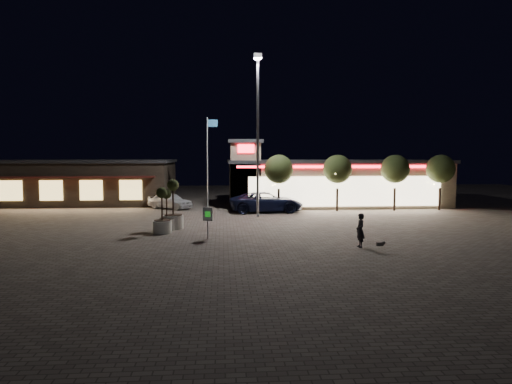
{
  "coord_description": "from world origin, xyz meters",
  "views": [
    {
      "loc": [
        -0.71,
        -26.9,
        4.71
      ],
      "look_at": [
        1.72,
        6.0,
        2.07
      ],
      "focal_mm": 32.0,
      "sensor_mm": 36.0,
      "label": 1
    }
  ],
  "objects": [
    {
      "name": "string_tree_d",
      "position": [
        18.0,
        11.0,
        3.56
      ],
      "size": [
        2.42,
        2.42,
        4.79
      ],
      "color": "#332319",
      "rests_on": "ground"
    },
    {
      "name": "pedestrian",
      "position": [
        6.33,
        -4.21,
        0.88
      ],
      "size": [
        0.46,
        0.67,
        1.77
      ],
      "primitive_type": "imported",
      "rotation": [
        0.0,
        0.0,
        -1.51
      ],
      "color": "black",
      "rests_on": "ground"
    },
    {
      "name": "string_tree_c",
      "position": [
        14.0,
        11.0,
        3.56
      ],
      "size": [
        2.42,
        2.42,
        4.79
      ],
      "color": "#332319",
      "rests_on": "ground"
    },
    {
      "name": "dog",
      "position": [
        7.33,
        -4.54,
        0.25
      ],
      "size": [
        0.46,
        0.17,
        0.25
      ],
      "color": "#59514C",
      "rests_on": "ground"
    },
    {
      "name": "restaurant_building",
      "position": [
        -14.0,
        19.97,
        2.16
      ],
      "size": [
        16.4,
        11.0,
        4.3
      ],
      "color": "#382D23",
      "rests_on": "ground"
    },
    {
      "name": "planter_left",
      "position": [
        -3.89,
        2.57,
        0.99
      ],
      "size": [
        1.3,
        1.3,
        3.2
      ],
      "color": "silver",
      "rests_on": "ground"
    },
    {
      "name": "planter_right",
      "position": [
        -4.25,
        2.1,
        0.8
      ],
      "size": [
        1.06,
        1.06,
        2.6
      ],
      "color": "silver",
      "rests_on": "ground"
    },
    {
      "name": "flagpole",
      "position": [
        -1.9,
        13.0,
        4.74
      ],
      "size": [
        0.95,
        0.1,
        8.0
      ],
      "color": "white",
      "rests_on": "ground"
    },
    {
      "name": "white_sedan",
      "position": [
        -5.37,
        13.77,
        0.73
      ],
      "size": [
        4.46,
        3.89,
        1.45
      ],
      "primitive_type": "imported",
      "rotation": [
        0.0,
        0.0,
        0.95
      ],
      "color": "white",
      "rests_on": "ground"
    },
    {
      "name": "pickup_truck",
      "position": [
        2.95,
        10.76,
        0.85
      ],
      "size": [
        6.27,
        3.23,
        1.69
      ],
      "primitive_type": "imported",
      "rotation": [
        0.0,
        0.0,
        1.64
      ],
      "color": "black",
      "rests_on": "ground"
    },
    {
      "name": "string_tree_b",
      "position": [
        9.0,
        11.0,
        3.56
      ],
      "size": [
        2.42,
        2.42,
        4.79
      ],
      "color": "#332319",
      "rests_on": "ground"
    },
    {
      "name": "valet_sign",
      "position": [
        -1.56,
        -1.16,
        1.25
      ],
      "size": [
        0.57,
        0.26,
        1.79
      ],
      "color": "gray",
      "rests_on": "ground"
    },
    {
      "name": "floodlight_pole",
      "position": [
        2.0,
        8.0,
        7.02
      ],
      "size": [
        0.6,
        0.4,
        12.38
      ],
      "color": "gray",
      "rests_on": "ground"
    },
    {
      "name": "retail_building",
      "position": [
        9.51,
        15.82,
        2.21
      ],
      "size": [
        20.4,
        8.4,
        6.1
      ],
      "color": "tan",
      "rests_on": "ground"
    },
    {
      "name": "ground",
      "position": [
        0.0,
        0.0,
        0.0
      ],
      "size": [
        90.0,
        90.0,
        0.0
      ],
      "primitive_type": "plane",
      "color": "#6B6057",
      "rests_on": "ground"
    },
    {
      "name": "planter_mid",
      "position": [
        -4.38,
        0.89,
        0.87
      ],
      "size": [
        1.14,
        1.14,
        2.81
      ],
      "color": "silver",
      "rests_on": "ground"
    },
    {
      "name": "string_tree_a",
      "position": [
        4.0,
        11.0,
        3.56
      ],
      "size": [
        2.42,
        2.42,
        4.79
      ],
      "color": "#332319",
      "rests_on": "ground"
    }
  ]
}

